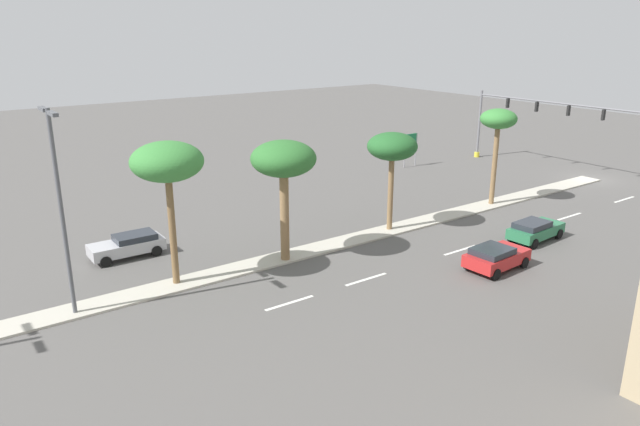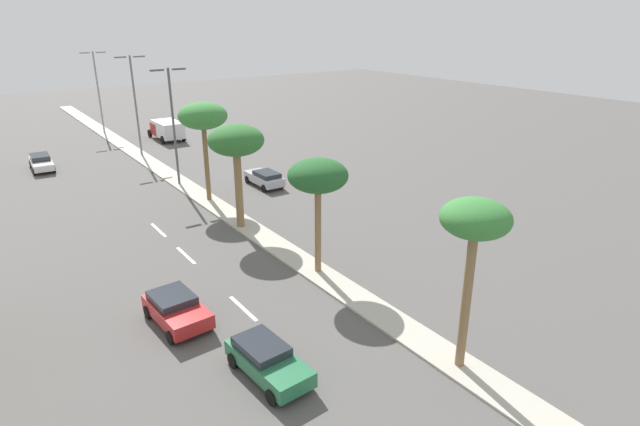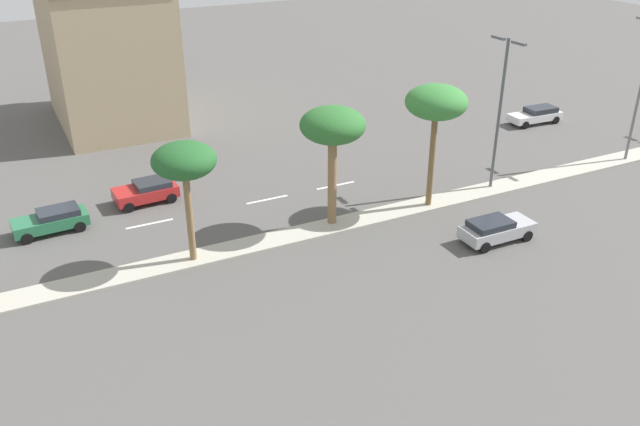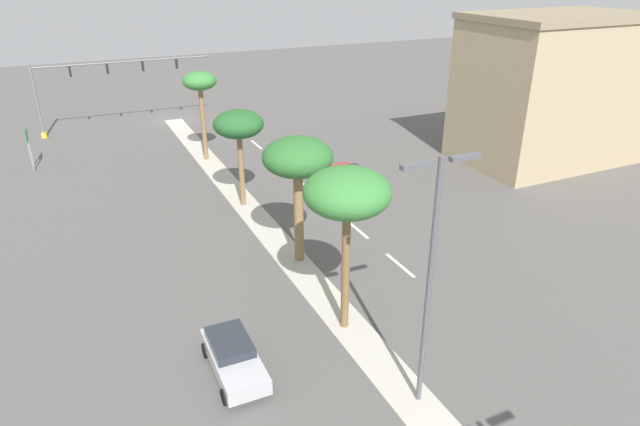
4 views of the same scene
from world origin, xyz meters
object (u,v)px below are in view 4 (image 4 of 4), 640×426
Objects in this scene: sedan_green_right at (300,155)px; traffic_signal_gantry at (87,84)px; directional_road_sign at (28,140)px; palm_tree_near at (200,84)px; palm_tree_trailing at (239,126)px; sedan_silver_leading at (233,357)px; palm_tree_left at (347,195)px; street_lamp_outboard at (431,269)px; sedan_red_far at (350,175)px; commercial_building at (552,89)px; palm_tree_front at (298,160)px.

traffic_signal_gantry is at bearing -49.55° from sedan_green_right.
directional_road_sign is 14.28m from palm_tree_near.
palm_tree_trailing is 17.37m from sedan_silver_leading.
traffic_signal_gantry reaches higher than sedan_green_right.
palm_tree_left reaches higher than palm_tree_trailing.
street_lamp_outboard is 2.45× the size of sedan_red_far.
palm_tree_trailing is at bearing 2.75° from sedan_red_far.
commercial_building is (-33.37, 24.27, 1.20)m from traffic_signal_gantry.
directional_road_sign is 25.61m from sedan_red_far.
traffic_signal_gantry is 24.37m from palm_tree_trailing.
sedan_green_right is at bearing -21.21° from commercial_building.
sedan_silver_leading is 1.02× the size of sedan_green_right.
sedan_green_right is at bearing -108.02° from palm_tree_left.
sedan_silver_leading is at bearing 60.70° from sedan_green_right.
palm_tree_trailing is 20.30m from street_lamp_outboard.
traffic_signal_gantry reaches higher than palm_tree_trailing.
sedan_green_right is 6.02m from sedan_red_far.
palm_tree_front is 0.72× the size of street_lamp_outboard.
commercial_building is 20.95m from sedan_green_right.
palm_tree_left reaches higher than directional_road_sign.
palm_tree_left reaches higher than palm_tree_near.
directional_road_sign reaches higher than sedan_green_right.
sedan_silver_leading is at bearing 50.31° from palm_tree_front.
street_lamp_outboard is (-0.43, 5.27, -0.78)m from palm_tree_left.
sedan_silver_leading is (-2.11, 38.88, -3.89)m from traffic_signal_gantry.
palm_tree_near reaches higher than directional_road_sign.
sedan_green_right is at bearing 130.45° from traffic_signal_gantry.
palm_tree_left is at bearing 85.11° from palm_tree_front.
traffic_signal_gantry is 3.88× the size of sedan_silver_leading.
street_lamp_outboard is at bearing 68.75° from sedan_red_far.
palm_tree_front is (-0.49, 8.55, 0.32)m from palm_tree_trailing.
palm_tree_trailing is 9.73m from sedan_red_far.
directional_road_sign is at bearing -59.52° from palm_tree_front.
palm_tree_trailing is at bearing 89.42° from palm_tree_near.
sedan_silver_leading is 1.08× the size of sedan_red_far.
commercial_building reaches higher than palm_tree_trailing.
palm_tree_trailing is (-13.00, 14.36, 3.27)m from directional_road_sign.
street_lamp_outboard reaches higher than sedan_silver_leading.
palm_tree_near is 25.36m from palm_tree_left.
sedan_green_right is (-6.48, -26.52, -5.06)m from street_lamp_outboard.
commercial_building is at bearing 158.23° from directional_road_sign.
palm_tree_left is 1.77× the size of sedan_silver_leading.
directional_road_sign is at bearing -22.30° from sedan_green_right.
palm_tree_near is at bearing -90.39° from palm_tree_left.
palm_tree_left is at bearing 113.75° from directional_road_sign.
traffic_signal_gantry reaches higher than sedan_red_far.
palm_tree_front reaches higher than sedan_green_right.
palm_tree_front reaches higher than traffic_signal_gantry.
palm_tree_trailing is at bearing 42.28° from sedan_green_right.
palm_tree_left is (0.17, 25.36, 0.23)m from palm_tree_near.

